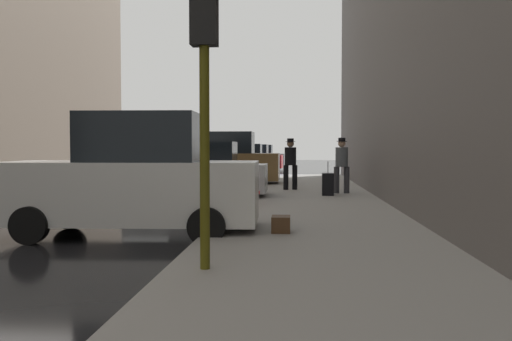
{
  "coord_description": "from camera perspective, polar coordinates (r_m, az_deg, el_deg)",
  "views": [
    {
      "loc": [
        5.61,
        -10.79,
        1.64
      ],
      "look_at": [
        4.46,
        5.32,
        0.96
      ],
      "focal_mm": 40.0,
      "sensor_mm": 36.0,
      "label": 1
    }
  ],
  "objects": [
    {
      "name": "parked_gray_coupe",
      "position": [
        43.8,
        0.18,
        1.36
      ],
      "size": [
        4.26,
        2.17,
        1.79
      ],
      "color": "slate",
      "rests_on": "ground_plane"
    },
    {
      "name": "pedestrian_with_fedora",
      "position": [
        19.77,
        3.46,
        0.93
      ],
      "size": [
        0.53,
        0.5,
        1.78
      ],
      "color": "black",
      "rests_on": "sidewalk"
    },
    {
      "name": "parked_silver_sedan",
      "position": [
        17.46,
        -5.71,
        -0.21
      ],
      "size": [
        4.21,
        2.08,
        1.79
      ],
      "color": "#B7BABF",
      "rests_on": "ground_plane"
    },
    {
      "name": "parked_bronze_suv",
      "position": [
        23.52,
        -3.18,
        0.91
      ],
      "size": [
        4.61,
        2.08,
        2.25
      ],
      "color": "brown",
      "rests_on": "ground_plane"
    },
    {
      "name": "pedestrian_with_beanie",
      "position": [
        18.43,
        8.57,
        0.8
      ],
      "size": [
        0.51,
        0.42,
        1.78
      ],
      "color": "#333338",
      "rests_on": "sidewalk"
    },
    {
      "name": "rolling_suitcase",
      "position": [
        17.65,
        7.2,
        -1.36
      ],
      "size": [
        0.39,
        0.58,
        1.04
      ],
      "color": "black",
      "rests_on": "sidewalk"
    },
    {
      "name": "parked_white_van",
      "position": [
        10.63,
        -12.13,
        -0.93
      ],
      "size": [
        4.66,
        2.18,
        2.25
      ],
      "color": "silver",
      "rests_on": "ground_plane"
    },
    {
      "name": "parked_red_hatchback",
      "position": [
        36.91,
        -0.55,
        1.16
      ],
      "size": [
        4.26,
        2.17,
        1.79
      ],
      "color": "#B2191E",
      "rests_on": "ground_plane"
    },
    {
      "name": "traffic_light",
      "position": [
        7.01,
        -5.18,
        11.57
      ],
      "size": [
        0.32,
        0.32,
        3.6
      ],
      "color": "#514C0F",
      "rests_on": "sidewalk"
    },
    {
      "name": "ground_plane",
      "position": [
        12.27,
        -23.29,
        -5.48
      ],
      "size": [
        120.0,
        120.0,
        0.0
      ],
      "primitive_type": "plane",
      "color": "black"
    },
    {
      "name": "fire_hydrant",
      "position": [
        14.78,
        -0.45,
        -2.04
      ],
      "size": [
        0.42,
        0.22,
        0.7
      ],
      "color": "red",
      "rests_on": "sidewalk"
    },
    {
      "name": "sidewalk",
      "position": [
        10.91,
        6.11,
        -5.86
      ],
      "size": [
        4.0,
        40.0,
        0.15
      ],
      "primitive_type": "cube",
      "color": "gray",
      "rests_on": "ground_plane"
    },
    {
      "name": "duffel_bag",
      "position": [
        9.98,
        2.51,
        -5.38
      ],
      "size": [
        0.32,
        0.44,
        0.28
      ],
      "color": "#472D19",
      "rests_on": "sidewalk"
    },
    {
      "name": "parked_blue_sedan",
      "position": [
        30.3,
        -1.55,
        0.9
      ],
      "size": [
        4.21,
        2.08,
        1.79
      ],
      "color": "navy",
      "rests_on": "ground_plane"
    }
  ]
}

